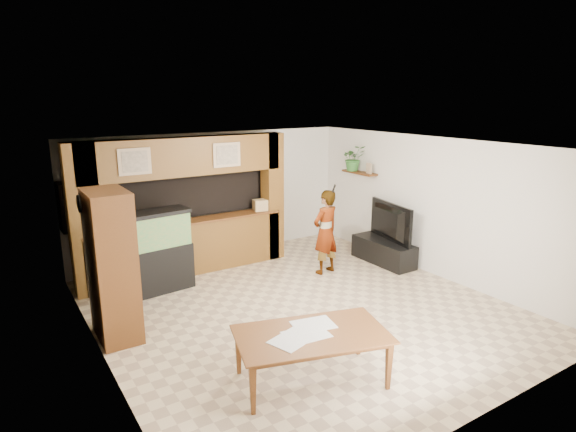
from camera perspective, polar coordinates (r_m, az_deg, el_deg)
floor at (r=7.88m, az=1.52°, el=-10.88°), size 6.50×6.50×0.00m
ceiling at (r=7.17m, az=1.65°, el=8.29°), size 6.50×6.50×0.00m
wall_back at (r=10.19m, az=-8.78°, el=2.49°), size 6.00×0.00×6.00m
wall_left at (r=6.31m, az=-21.65°, el=-5.68°), size 0.00×6.50×6.50m
wall_right at (r=9.40m, az=16.88°, el=1.05°), size 0.00×6.50×6.50m
partition at (r=9.29m, az=-12.57°, el=1.25°), size 4.20×0.99×2.60m
wall_clock at (r=7.11m, az=-23.45°, el=1.35°), size 0.05×0.25×0.25m
wall_shelf at (r=10.56m, az=8.45°, el=5.11°), size 0.25×0.90×0.04m
pantry_cabinet at (r=7.05m, az=-20.15°, el=-5.60°), size 0.53×0.86×2.11m
trash_can at (r=7.46m, az=-20.44°, el=-11.00°), size 0.30×0.30×0.55m
aquarium at (r=8.58m, az=-15.68°, el=-4.26°), size 1.29×0.48×1.43m
tv_stand at (r=10.01m, az=11.25°, el=-4.15°), size 0.51×1.40×0.47m
television at (r=9.84m, az=11.42°, el=-0.73°), size 0.41×1.34×0.77m
photo_frame at (r=10.31m, az=9.58°, el=5.59°), size 0.05×0.17×0.22m
potted_plant at (r=10.63m, az=7.76°, el=6.82°), size 0.61×0.57×0.56m
person at (r=9.14m, az=4.47°, el=-1.90°), size 0.65×0.49×1.62m
microphone at (r=8.85m, az=5.46°, el=3.26°), size 0.04×0.10×0.16m
dining_table at (r=5.92m, az=2.92°, el=-16.56°), size 1.99×1.45×0.63m
newspaper_a at (r=5.66m, az=0.52°, el=-14.39°), size 0.59×0.50×0.01m
newspaper_b at (r=5.76m, az=2.19°, el=-13.84°), size 0.55×0.42×0.01m
newspaper_c at (r=5.98m, az=3.01°, el=-12.72°), size 0.56×0.46×0.01m
counter_box at (r=9.83m, az=-3.14°, el=1.32°), size 0.37×0.28×0.22m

